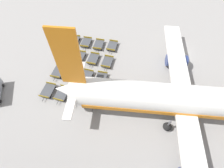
% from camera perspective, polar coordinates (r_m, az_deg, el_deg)
% --- Properties ---
extents(ground_plane, '(500.00, 500.00, 0.00)m').
position_cam_1_polar(ground_plane, '(38.12, 21.32, 9.50)').
color(ground_plane, gray).
extents(airplane, '(35.63, 40.08, 14.48)m').
position_cam_1_polar(airplane, '(27.07, 24.63, -4.90)').
color(airplane, white).
rests_on(airplane, ground_plane).
extents(baggage_dolly_row_near_col_a, '(3.61, 2.25, 0.92)m').
position_cam_1_polar(baggage_dolly_row_near_col_a, '(38.41, -12.26, 13.73)').
color(baggage_dolly_row_near_col_a, '#424449').
rests_on(baggage_dolly_row_near_col_a, ground_plane).
extents(baggage_dolly_row_near_col_b, '(3.60, 2.21, 0.92)m').
position_cam_1_polar(baggage_dolly_row_near_col_b, '(35.58, -14.49, 9.23)').
color(baggage_dolly_row_near_col_b, '#424449').
rests_on(baggage_dolly_row_near_col_b, ground_plane).
extents(baggage_dolly_row_near_col_c, '(3.61, 2.23, 0.92)m').
position_cam_1_polar(baggage_dolly_row_near_col_c, '(33.04, -17.19, 3.87)').
color(baggage_dolly_row_near_col_c, '#424449').
rests_on(baggage_dolly_row_near_col_c, ground_plane).
extents(baggage_dolly_row_near_col_d, '(3.61, 2.25, 0.92)m').
position_cam_1_polar(baggage_dolly_row_near_col_d, '(31.01, -20.22, -2.04)').
color(baggage_dolly_row_near_col_d, '#424449').
rests_on(baggage_dolly_row_near_col_d, ground_plane).
extents(baggage_dolly_row_mid_a_col_a, '(3.59, 2.14, 0.92)m').
position_cam_1_polar(baggage_dolly_row_mid_a_col_a, '(37.47, -8.47, 13.24)').
color(baggage_dolly_row_mid_a_col_a, '#424449').
rests_on(baggage_dolly_row_mid_a_col_a, ground_plane).
extents(baggage_dolly_row_mid_a_col_b, '(3.61, 2.26, 0.92)m').
position_cam_1_polar(baggage_dolly_row_mid_a_col_b, '(34.66, -10.62, 8.71)').
color(baggage_dolly_row_mid_a_col_b, '#424449').
rests_on(baggage_dolly_row_mid_a_col_b, ground_plane).
extents(baggage_dolly_row_mid_a_col_c, '(3.59, 2.12, 0.92)m').
position_cam_1_polar(baggage_dolly_row_mid_a_col_c, '(32.05, -12.78, 3.29)').
color(baggage_dolly_row_mid_a_col_c, '#424449').
rests_on(baggage_dolly_row_mid_a_col_c, ground_plane).
extents(baggage_dolly_row_mid_a_col_d, '(3.62, 2.34, 0.92)m').
position_cam_1_polar(baggage_dolly_row_mid_a_col_d, '(29.94, -15.96, -3.02)').
color(baggage_dolly_row_mid_a_col_d, '#424449').
rests_on(baggage_dolly_row_mid_a_col_d, ground_plane).
extents(baggage_dolly_row_mid_b_col_a, '(3.60, 2.18, 0.92)m').
position_cam_1_polar(baggage_dolly_row_mid_b_col_a, '(36.69, -4.38, 12.68)').
color(baggage_dolly_row_mid_b_col_a, '#424449').
rests_on(baggage_dolly_row_mid_b_col_a, ground_plane).
extents(baggage_dolly_row_mid_b_col_b, '(3.61, 2.25, 0.92)m').
position_cam_1_polar(baggage_dolly_row_mid_b_col_b, '(33.88, -6.19, 8.14)').
color(baggage_dolly_row_mid_b_col_b, '#424449').
rests_on(baggage_dolly_row_mid_b_col_b, ground_plane).
extents(baggage_dolly_row_mid_b_col_c, '(3.62, 2.33, 0.92)m').
position_cam_1_polar(baggage_dolly_row_mid_b_col_c, '(31.19, -8.35, 2.42)').
color(baggage_dolly_row_mid_b_col_c, '#424449').
rests_on(baggage_dolly_row_mid_b_col_c, ground_plane).
extents(baggage_dolly_row_mid_b_col_d, '(3.60, 2.20, 0.92)m').
position_cam_1_polar(baggage_dolly_row_mid_b_col_d, '(29.07, -11.15, -3.90)').
color(baggage_dolly_row_mid_b_col_d, '#424449').
rests_on(baggage_dolly_row_mid_b_col_d, ground_plane).
extents(baggage_dolly_row_far_col_a, '(3.61, 2.27, 0.92)m').
position_cam_1_polar(baggage_dolly_row_far_col_a, '(36.31, 0.03, 12.31)').
color(baggage_dolly_row_far_col_a, '#424449').
rests_on(baggage_dolly_row_far_col_a, ground_plane).
extents(baggage_dolly_row_far_col_b, '(3.61, 2.28, 0.92)m').
position_cam_1_polar(baggage_dolly_row_far_col_b, '(33.15, -1.55, 7.19)').
color(baggage_dolly_row_far_col_b, '#424449').
rests_on(baggage_dolly_row_far_col_b, ground_plane).
extents(baggage_dolly_row_far_col_c, '(3.59, 2.15, 0.92)m').
position_cam_1_polar(baggage_dolly_row_far_col_c, '(30.60, -3.62, 1.68)').
color(baggage_dolly_row_far_col_c, '#424449').
rests_on(baggage_dolly_row_far_col_c, ground_plane).
extents(baggage_dolly_row_far_col_d, '(3.59, 2.14, 0.92)m').
position_cam_1_polar(baggage_dolly_row_far_col_d, '(28.29, -5.47, -5.16)').
color(baggage_dolly_row_far_col_d, '#424449').
rests_on(baggage_dolly_row_far_col_d, ground_plane).
extents(stand_guidance_stripe, '(1.07, 22.30, 0.01)m').
position_cam_1_polar(stand_guidance_stripe, '(28.97, 6.12, -4.88)').
color(stand_guidance_stripe, white).
rests_on(stand_guidance_stripe, ground_plane).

